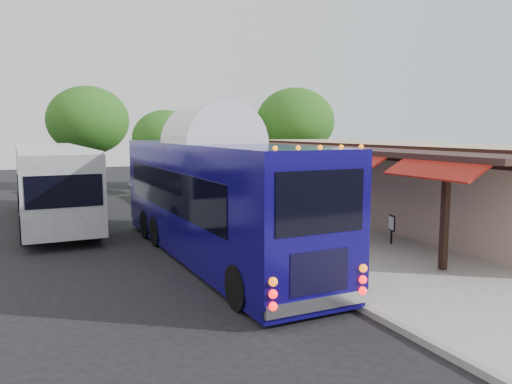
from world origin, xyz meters
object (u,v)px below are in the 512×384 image
ped_b (269,203)px  ped_d (194,184)px  city_bus (52,181)px  sign_board (392,224)px  ped_a (312,236)px  coach_bus (213,193)px  ped_c (200,196)px

ped_b → ped_d: bearing=-91.8°
city_bus → ped_b: bearing=-33.4°
ped_b → ped_d: 8.26m
ped_b → sign_board: size_ratio=1.79×
city_bus → ped_a: (6.55, -11.99, -0.82)m
coach_bus → sign_board: coach_bus is taller
ped_d → ped_b: bearing=98.9°
city_bus → sign_board: (10.73, -10.50, -1.05)m
ped_c → ped_d: ped_d is taller
ped_d → city_bus: bearing=24.7°
ped_a → sign_board: bearing=15.5°
coach_bus → ped_c: coach_bus is taller
ped_b → city_bus: bearing=-39.1°
ped_b → sign_board: bearing=106.6°
ped_b → ped_c: bearing=-71.1°
ped_a → sign_board: (4.18, 1.49, -0.24)m
ped_b → ped_d: size_ratio=0.96×
sign_board → ped_a: bearing=-145.7°
ped_b → ped_d: ped_d is taller
ped_d → ped_c: bearing=79.4°
ped_c → ped_a: bearing=81.4°
coach_bus → city_bus: (-4.50, 9.19, -0.26)m
city_bus → ped_b: 9.98m
ped_a → ped_b: ped_a is taller
ped_b → coach_bus: bearing=37.8°
ped_c → sign_board: 9.99m
city_bus → sign_board: bearing=-45.7°
ped_c → sign_board: size_ratio=1.67×
coach_bus → city_bus: coach_bus is taller
ped_a → sign_board: 4.44m
ped_b → sign_board: ped_b is taller
ped_d → sign_board: size_ratio=1.87×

